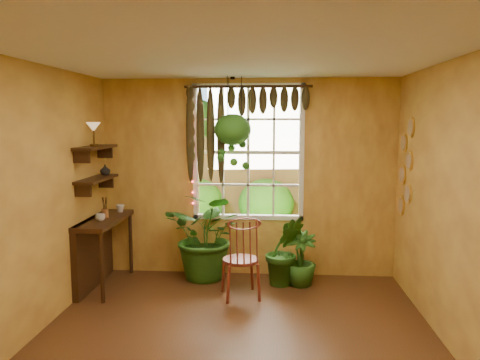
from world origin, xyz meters
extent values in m
plane|color=#522A17|center=(0.00, 0.00, 0.00)|extent=(4.50, 4.50, 0.00)
plane|color=white|center=(0.00, 0.00, 2.70)|extent=(4.50, 4.50, 0.00)
plane|color=#EAC04F|center=(0.00, 2.25, 1.35)|extent=(4.00, 0.00, 4.00)
plane|color=#EAC04F|center=(-2.00, 0.00, 1.35)|extent=(0.00, 4.50, 4.50)
plane|color=#EAC04F|center=(2.00, 0.00, 1.35)|extent=(0.00, 4.50, 4.50)
cube|color=white|center=(0.00, 2.28, 1.70)|extent=(1.52, 0.10, 1.86)
cube|color=white|center=(0.00, 2.31, 1.70)|extent=(1.38, 0.01, 1.78)
cylinder|color=#371D0F|center=(0.00, 2.17, 2.58)|extent=(1.70, 0.04, 0.04)
cube|color=#371D0F|center=(-1.80, 1.60, 0.87)|extent=(0.40, 1.20, 0.06)
cube|color=#371D0F|center=(-1.96, 1.60, 0.45)|extent=(0.08, 1.18, 0.90)
cylinder|color=#371D0F|center=(-1.64, 1.05, 0.43)|extent=(0.05, 0.05, 0.86)
cylinder|color=#371D0F|center=(-1.64, 2.15, 0.43)|extent=(0.05, 0.05, 0.86)
cube|color=#371D0F|center=(-1.88, 1.60, 1.40)|extent=(0.25, 0.90, 0.04)
cube|color=#371D0F|center=(-1.88, 1.60, 1.80)|extent=(0.25, 0.90, 0.04)
cube|color=#30601B|center=(0.00, 7.25, -0.02)|extent=(14.00, 10.00, 0.04)
cube|color=#997448|center=(0.00, 5.45, 0.90)|extent=(12.00, 0.10, 1.80)
plane|color=#95C9FA|center=(0.00, 9.05, 1.55)|extent=(12.00, 0.00, 12.00)
cylinder|color=maroon|center=(-0.04, 1.37, 0.46)|extent=(0.54, 0.54, 0.04)
torus|color=maroon|center=(0.01, 1.19, 0.95)|extent=(0.41, 0.15, 0.41)
imported|color=#124512|center=(-0.52, 1.99, 0.60)|extent=(1.32, 1.23, 1.20)
imported|color=#124512|center=(0.50, 1.82, 0.46)|extent=(0.57, 0.50, 0.92)
imported|color=#124512|center=(0.71, 1.83, 0.35)|extent=(0.41, 0.41, 0.71)
ellipsoid|color=black|center=(-0.19, 2.05, 1.94)|extent=(0.29, 0.29, 0.17)
ellipsoid|color=#124512|center=(-0.19, 2.05, 2.01)|extent=(0.49, 0.49, 0.41)
imported|color=silver|center=(-1.78, 1.42, 0.95)|extent=(0.12, 0.12, 0.09)
imported|color=beige|center=(-1.72, 1.99, 0.95)|extent=(0.11, 0.11, 0.10)
cylinder|color=#99592C|center=(-1.80, 1.64, 0.96)|extent=(0.09, 0.09, 0.11)
imported|color=#B2AD99|center=(-1.87, 1.88, 1.49)|extent=(0.15, 0.15, 0.14)
cylinder|color=#523917|center=(-1.86, 1.51, 1.83)|extent=(0.10, 0.10, 0.03)
cylinder|color=#523917|center=(-1.86, 1.51, 1.93)|extent=(0.02, 0.02, 0.18)
cone|color=slate|center=(-1.86, 1.51, 2.05)|extent=(0.18, 0.18, 0.12)
camera|label=1|loc=(0.36, -4.10, 2.13)|focal=35.00mm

